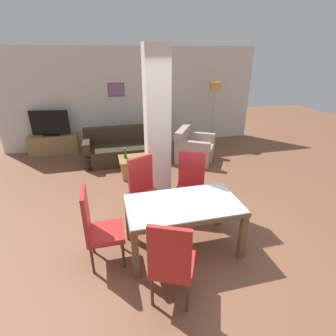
% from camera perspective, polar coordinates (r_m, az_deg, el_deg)
% --- Properties ---
extents(ground_plane, '(18.00, 18.00, 0.00)m').
position_cam_1_polar(ground_plane, '(3.93, 3.08, -16.71)').
color(ground_plane, brown).
extents(back_wall, '(7.20, 0.09, 2.70)m').
position_cam_1_polar(back_wall, '(7.73, -7.41, 14.86)').
color(back_wall, silver).
rests_on(back_wall, ground_plane).
extents(divider_pillar, '(0.42, 0.35, 2.70)m').
position_cam_1_polar(divider_pillar, '(4.59, -2.36, 8.71)').
color(divider_pillar, silver).
rests_on(divider_pillar, ground_plane).
extents(dining_table, '(1.52, 0.85, 0.73)m').
position_cam_1_polar(dining_table, '(3.58, 3.29, -9.75)').
color(dining_table, brown).
rests_on(dining_table, ground_plane).
extents(dining_chair_far_left, '(0.61, 0.61, 1.08)m').
position_cam_1_polar(dining_chair_far_left, '(4.19, -5.00, -4.47)').
color(dining_chair_far_left, red).
rests_on(dining_chair_far_left, ground_plane).
extents(dining_chair_far_right, '(0.61, 0.61, 1.08)m').
position_cam_1_polar(dining_chair_far_right, '(4.35, 4.91, -3.32)').
color(dining_chair_far_right, red).
rests_on(dining_chair_far_right, ground_plane).
extents(dining_chair_near_left, '(0.61, 0.61, 1.08)m').
position_cam_1_polar(dining_chair_near_left, '(2.89, 0.72, -19.59)').
color(dining_chair_near_left, red).
rests_on(dining_chair_near_left, ground_plane).
extents(dining_chair_head_left, '(0.46, 0.46, 1.08)m').
position_cam_1_polar(dining_chair_head_left, '(3.47, -15.13, -12.02)').
color(dining_chair_head_left, red).
rests_on(dining_chair_head_left, ground_plane).
extents(sofa, '(2.03, 0.89, 0.82)m').
position_cam_1_polar(sofa, '(6.74, -9.11, 3.99)').
color(sofa, '#332A1B').
rests_on(sofa, ground_plane).
extents(armchair, '(1.20, 1.22, 0.81)m').
position_cam_1_polar(armchair, '(6.69, 5.61, 4.02)').
color(armchair, '#AE978E').
rests_on(armchair, ground_plane).
extents(coffee_table, '(0.72, 0.57, 0.42)m').
position_cam_1_polar(coffee_table, '(5.89, -7.02, 0.37)').
color(coffee_table, '#9F713C').
rests_on(coffee_table, ground_plane).
extents(bottle, '(0.06, 0.06, 0.24)m').
position_cam_1_polar(bottle, '(5.80, -9.29, 2.99)').
color(bottle, '#194C23').
rests_on(bottle, coffee_table).
extents(tv_stand, '(1.26, 0.40, 0.51)m').
position_cam_1_polar(tv_stand, '(7.77, -23.59, 4.75)').
color(tv_stand, olive).
rests_on(tv_stand, ground_plane).
extents(tv_screen, '(0.97, 0.26, 0.67)m').
position_cam_1_polar(tv_screen, '(7.62, -24.31, 8.85)').
color(tv_screen, black).
rests_on(tv_screen, tv_stand).
extents(floor_lamp, '(0.31, 0.31, 1.79)m').
position_cam_1_polar(floor_lamp, '(7.77, 10.11, 15.91)').
color(floor_lamp, '#B7B7BC').
rests_on(floor_lamp, ground_plane).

